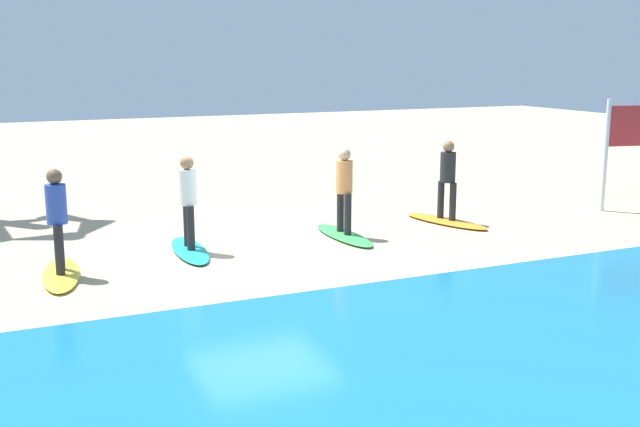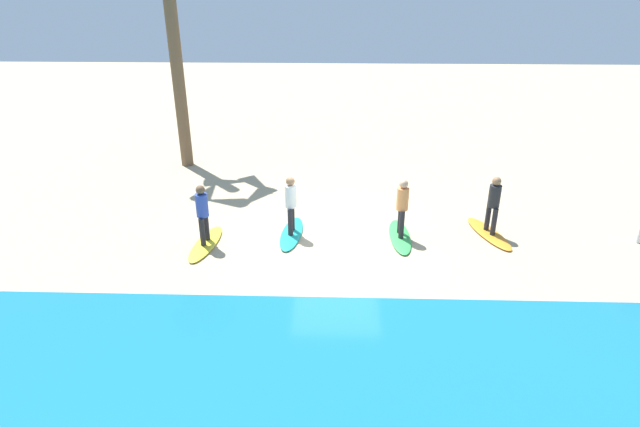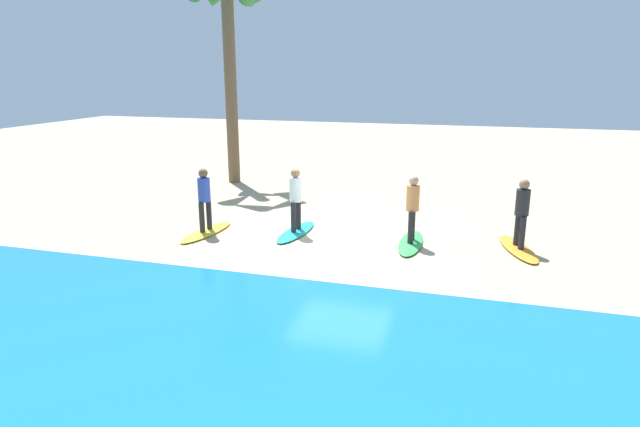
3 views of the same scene
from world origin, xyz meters
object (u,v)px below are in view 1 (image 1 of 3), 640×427
(surfer_orange, at_px, (448,174))
(surfer_teal, at_px, (188,195))
(surfboard_green, at_px, (344,235))
(surfboard_orange, at_px, (446,221))
(surfboard_yellow, at_px, (61,274))
(surfer_yellow, at_px, (57,213))
(surfboard_teal, at_px, (190,250))
(surfer_green, at_px, (344,184))

(surfer_orange, bearing_deg, surfer_teal, 1.88)
(surfboard_green, height_order, surfer_teal, surfer_teal)
(surfer_orange, relative_size, surfboard_green, 0.78)
(surfboard_orange, bearing_deg, surfboard_yellow, -100.30)
(surfer_teal, bearing_deg, surfer_yellow, 16.55)
(surfboard_green, distance_m, surfer_teal, 3.17)
(surfboard_green, relative_size, surfboard_teal, 1.00)
(surfboard_green, relative_size, surfer_green, 1.28)
(surfboard_teal, bearing_deg, surfer_orange, 96.29)
(surfer_green, relative_size, surfer_teal, 1.00)
(surfer_green, relative_size, surfer_yellow, 1.00)
(surfboard_yellow, height_order, surfer_yellow, surfer_yellow)
(surfboard_teal, xyz_separation_m, surfboard_yellow, (2.26, 0.67, 0.00))
(surfer_green, xyz_separation_m, surfboard_teal, (3.01, -0.09, -0.99))
(surfer_orange, height_order, surfboard_green, surfer_orange)
(surfer_orange, height_order, surfer_green, same)
(surfboard_teal, bearing_deg, surfboard_orange, 96.29)
(surfboard_orange, height_order, surfboard_teal, same)
(surfboard_teal, bearing_deg, surfer_green, 92.74)
(surfboard_green, bearing_deg, surfer_orange, 95.47)
(surfer_green, bearing_deg, surfboard_teal, -1.67)
(surfboard_green, xyz_separation_m, surfer_green, (-0.00, -0.00, 0.99))
(surfer_orange, height_order, surfer_teal, same)
(surfboard_orange, xyz_separation_m, surfer_yellow, (7.77, 0.85, 0.99))
(surfboard_orange, distance_m, surfer_yellow, 7.88)
(surfer_green, bearing_deg, surfboard_yellow, 6.33)
(surfboard_green, distance_m, surfboard_yellow, 5.30)
(surfboard_orange, height_order, surfer_green, surfer_green)
(surfboard_teal, xyz_separation_m, surfer_teal, (0.00, 0.00, 0.99))
(surfer_teal, bearing_deg, surfer_green, 178.33)
(surfboard_orange, bearing_deg, surfer_orange, -106.56)
(surfboard_green, xyz_separation_m, surfboard_teal, (3.01, -0.09, 0.00))
(surfboard_green, bearing_deg, surfboard_orange, 95.47)
(surfboard_green, relative_size, surfer_teal, 1.28)
(surfboard_orange, relative_size, surfer_orange, 1.28)
(surfboard_orange, distance_m, surfer_teal, 5.60)
(surfer_orange, relative_size, surfer_green, 1.00)
(surfer_orange, xyz_separation_m, surfboard_teal, (5.51, 0.18, -0.99))
(surfboard_green, bearing_deg, surfboard_yellow, -84.32)
(surfer_teal, bearing_deg, surfboard_yellow, 16.55)
(surfboard_green, height_order, surfboard_yellow, same)
(surfboard_teal, relative_size, surfer_yellow, 1.28)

